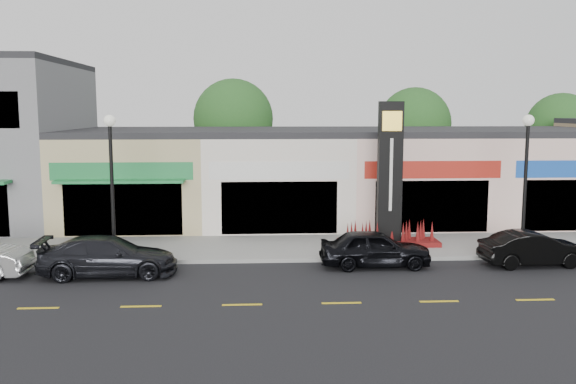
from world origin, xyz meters
name	(u,v)px	position (x,y,z in m)	size (l,w,h in m)	color
ground	(329,276)	(0.00, 0.00, 0.00)	(120.00, 120.00, 0.00)	black
sidewalk	(317,247)	(0.00, 4.35, 0.07)	(52.00, 4.30, 0.15)	gray
curb	(323,260)	(0.00, 2.10, 0.07)	(52.00, 0.20, 0.15)	gray
shop_beige	(143,175)	(-8.50, 11.46, 2.40)	(7.00, 10.85, 4.80)	#CBBC81
shop_cream	(276,174)	(-1.50, 11.47, 2.40)	(7.00, 10.01, 4.80)	beige
shop_pink_w	(406,174)	(5.50, 11.47, 2.40)	(7.00, 10.01, 4.80)	beige
shop_pink_e	(533,173)	(12.50, 11.47, 2.40)	(7.00, 10.01, 4.80)	beige
tree_rear_west	(233,119)	(-4.00, 19.50, 5.22)	(5.20, 5.20, 7.83)	#382619
tree_rear_mid	(414,124)	(8.00, 19.50, 4.88)	(4.80, 4.80, 7.29)	#382619
tree_rear_east	(561,127)	(18.00, 19.50, 4.63)	(4.60, 4.60, 6.94)	#382619
lamp_west_near	(112,172)	(-8.00, 2.50, 3.48)	(0.44, 0.44, 5.47)	black
lamp_east_near	(526,170)	(8.00, 2.50, 3.48)	(0.44, 0.44, 5.47)	black
pylon_sign	(389,195)	(3.00, 4.20, 2.27)	(4.20, 1.30, 6.00)	#5F1010
car_dark_sedan	(108,256)	(-7.77, 0.53, 0.70)	(4.79, 1.95, 1.39)	black
car_black_sedan	(375,248)	(1.85, 1.25, 0.70)	(4.09, 1.65, 1.39)	black
car_black_conv	(534,249)	(7.82, 1.09, 0.64)	(3.91, 1.36, 1.29)	black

